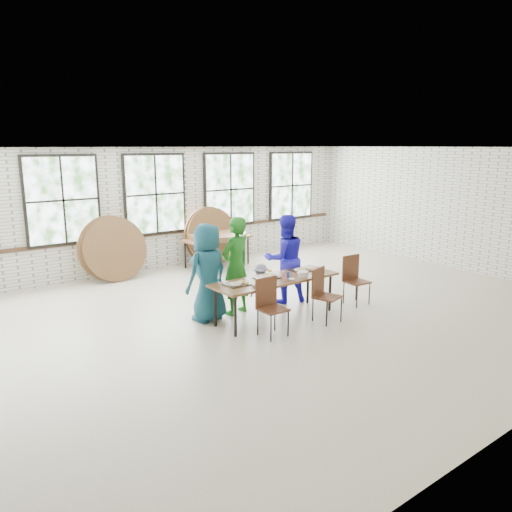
{
  "coord_description": "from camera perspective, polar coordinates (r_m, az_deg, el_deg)",
  "views": [
    {
      "loc": [
        -5.44,
        -6.71,
        3.04
      ],
      "look_at": [
        0.0,
        0.4,
        1.05
      ],
      "focal_mm": 35.0,
      "sensor_mm": 36.0,
      "label": 1
    }
  ],
  "objects": [
    {
      "name": "adult_blue",
      "position": [
        9.77,
        3.33,
        -0.31
      ],
      "size": [
        1.01,
        0.89,
        1.74
      ],
      "primitive_type": "imported",
      "rotation": [
        0.0,
        0.0,
        2.82
      ],
      "color": "#231CC9",
      "rests_on": "ground"
    },
    {
      "name": "chair_spare",
      "position": [
        9.92,
        11.11,
        -2.19
      ],
      "size": [
        0.45,
        0.44,
        0.95
      ],
      "rotation": [
        0.0,
        0.0,
        -0.08
      ],
      "color": "#522D1B",
      "rests_on": "ground"
    },
    {
      "name": "round_tops_stacked",
      "position": [
        12.74,
        -4.48,
        2.4
      ],
      "size": [
        1.5,
        1.5,
        0.13
      ],
      "color": "brown",
      "rests_on": "storage_table"
    },
    {
      "name": "room",
      "position": [
        12.46,
        -11.43,
        6.71
      ],
      "size": [
        12.0,
        12.0,
        12.0
      ],
      "color": "beige",
      "rests_on": "ground"
    },
    {
      "name": "toddler",
      "position": [
        9.5,
        0.48,
        -3.41
      ],
      "size": [
        0.63,
        0.48,
        0.86
      ],
      "primitive_type": "imported",
      "rotation": [
        0.0,
        0.0,
        3.47
      ],
      "color": "#1F1646",
      "rests_on": "ground"
    },
    {
      "name": "dining_table",
      "position": [
        8.85,
        2.22,
        -2.88
      ],
      "size": [
        2.4,
        0.81,
        0.74
      ],
      "rotation": [
        0.0,
        0.0,
        -0.0
      ],
      "color": "brown",
      "rests_on": "ground"
    },
    {
      "name": "round_tops_leaning",
      "position": [
        12.34,
        -10.34,
        1.57
      ],
      "size": [
        4.21,
        0.43,
        1.5
      ],
      "color": "brown",
      "rests_on": "ground"
    },
    {
      "name": "chair_near_right",
      "position": [
        8.83,
        7.62,
        -3.89
      ],
      "size": [
        0.52,
        0.51,
        0.95
      ],
      "rotation": [
        0.0,
        0.0,
        0.3
      ],
      "color": "#522D1B",
      "rests_on": "ground"
    },
    {
      "name": "adult_teal",
      "position": [
        8.75,
        -5.53,
        -1.9
      ],
      "size": [
        0.94,
        0.71,
        1.74
      ],
      "primitive_type": "imported",
      "rotation": [
        0.0,
        0.0,
        3.34
      ],
      "color": "#1C5E6B",
      "rests_on": "ground"
    },
    {
      "name": "tabletop_clutter",
      "position": [
        8.86,
        2.87,
        -2.35
      ],
      "size": [
        1.97,
        0.64,
        0.11
      ],
      "color": "black",
      "rests_on": "dining_table"
    },
    {
      "name": "adult_green",
      "position": [
        9.06,
        -2.33,
        -1.13
      ],
      "size": [
        0.73,
        0.56,
        1.8
      ],
      "primitive_type": "imported",
      "rotation": [
        0.0,
        0.0,
        3.36
      ],
      "color": "#1D681B",
      "rests_on": "ground"
    },
    {
      "name": "storage_table",
      "position": [
        12.76,
        -4.47,
        1.87
      ],
      "size": [
        1.86,
        0.92,
        0.74
      ],
      "rotation": [
        0.0,
        0.0,
        0.1
      ],
      "color": "brown",
      "rests_on": "ground"
    },
    {
      "name": "chair_near_left",
      "position": [
        8.13,
        1.55,
        -5.23
      ],
      "size": [
        0.43,
        0.42,
        0.95
      ],
      "rotation": [
        0.0,
        0.0,
        -0.04
      ],
      "color": "#522D1B",
      "rests_on": "ground"
    }
  ]
}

